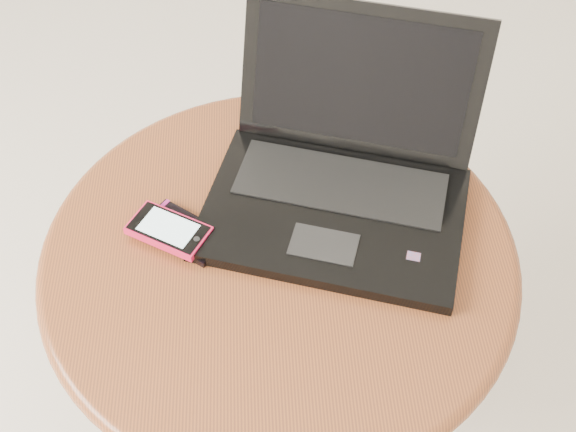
{
  "coord_description": "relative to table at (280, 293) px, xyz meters",
  "views": [
    {
      "loc": [
        -0.05,
        -0.52,
        1.29
      ],
      "look_at": [
        -0.02,
        0.09,
        0.57
      ],
      "focal_mm": 45.59,
      "sensor_mm": 36.0,
      "label": 1
    }
  ],
  "objects": [
    {
      "name": "table",
      "position": [
        0.0,
        0.0,
        0.0
      ],
      "size": [
        0.65,
        0.65,
        0.51
      ],
      "color": "#4D2D19",
      "rests_on": "ground"
    },
    {
      "name": "laptop",
      "position": [
        0.09,
        0.09,
        0.15
      ],
      "size": [
        0.43,
        0.41,
        0.22
      ],
      "color": "black",
      "rests_on": "table"
    },
    {
      "name": "phone_black",
      "position": [
        -0.13,
        0.03,
        0.12
      ],
      "size": [
        0.13,
        0.12,
        0.01
      ],
      "color": "black",
      "rests_on": "table"
    },
    {
      "name": "phone_pink",
      "position": [
        -0.15,
        0.02,
        0.13
      ],
      "size": [
        0.12,
        0.1,
        0.01
      ],
      "color": "#E51745",
      "rests_on": "phone_black"
    }
  ]
}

